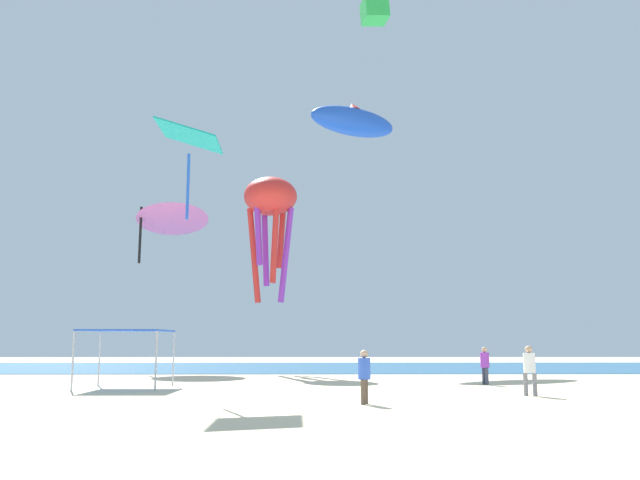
{
  "coord_description": "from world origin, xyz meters",
  "views": [
    {
      "loc": [
        -0.23,
        -20.78,
        1.83
      ],
      "look_at": [
        0.06,
        14.79,
        7.31
      ],
      "focal_mm": 36.86,
      "sensor_mm": 36.0,
      "label": 1
    }
  ],
  "objects_px": {
    "kite_inflatable_blue": "(353,122)",
    "canopy_tent": "(127,333)",
    "person_central": "(364,372)",
    "kite_diamond_teal": "(189,141)",
    "kite_octopus_red": "(270,203)",
    "kite_delta_pink": "(172,214)",
    "person_leftmost": "(529,366)",
    "person_near_tent": "(485,363)"
  },
  "relations": [
    {
      "from": "canopy_tent",
      "to": "kite_inflatable_blue",
      "type": "height_order",
      "value": "kite_inflatable_blue"
    },
    {
      "from": "canopy_tent",
      "to": "person_leftmost",
      "type": "height_order",
      "value": "canopy_tent"
    },
    {
      "from": "person_near_tent",
      "to": "kite_inflatable_blue",
      "type": "distance_m",
      "value": 25.07
    },
    {
      "from": "canopy_tent",
      "to": "kite_diamond_teal",
      "type": "xyz_separation_m",
      "value": [
        2.68,
        -2.32,
        7.17
      ]
    },
    {
      "from": "person_central",
      "to": "kite_diamond_teal",
      "type": "height_order",
      "value": "kite_diamond_teal"
    },
    {
      "from": "person_leftmost",
      "to": "person_central",
      "type": "relative_size",
      "value": 1.07
    },
    {
      "from": "kite_inflatable_blue",
      "to": "kite_octopus_red",
      "type": "relative_size",
      "value": 0.97
    },
    {
      "from": "person_central",
      "to": "person_leftmost",
      "type": "bearing_deg",
      "value": -42.34
    },
    {
      "from": "kite_inflatable_blue",
      "to": "canopy_tent",
      "type": "bearing_deg",
      "value": -147.01
    },
    {
      "from": "person_leftmost",
      "to": "kite_inflatable_blue",
      "type": "bearing_deg",
      "value": 120.63
    },
    {
      "from": "canopy_tent",
      "to": "kite_inflatable_blue",
      "type": "bearing_deg",
      "value": 62.71
    },
    {
      "from": "kite_inflatable_blue",
      "to": "kite_diamond_teal",
      "type": "height_order",
      "value": "kite_inflatable_blue"
    },
    {
      "from": "person_near_tent",
      "to": "kite_inflatable_blue",
      "type": "height_order",
      "value": "kite_inflatable_blue"
    },
    {
      "from": "canopy_tent",
      "to": "person_near_tent",
      "type": "bearing_deg",
      "value": 6.89
    },
    {
      "from": "person_central",
      "to": "kite_inflatable_blue",
      "type": "bearing_deg",
      "value": 18.14
    },
    {
      "from": "canopy_tent",
      "to": "person_leftmost",
      "type": "bearing_deg",
      "value": -14.29
    },
    {
      "from": "canopy_tent",
      "to": "kite_octopus_red",
      "type": "distance_m",
      "value": 15.58
    },
    {
      "from": "kite_inflatable_blue",
      "to": "person_central",
      "type": "bearing_deg",
      "value": -122.62
    },
    {
      "from": "kite_inflatable_blue",
      "to": "kite_octopus_red",
      "type": "distance_m",
      "value": 11.92
    },
    {
      "from": "person_leftmost",
      "to": "kite_inflatable_blue",
      "type": "distance_m",
      "value": 29.29
    },
    {
      "from": "kite_octopus_red",
      "to": "person_near_tent",
      "type": "bearing_deg",
      "value": -97.6
    },
    {
      "from": "kite_inflatable_blue",
      "to": "kite_diamond_teal",
      "type": "bearing_deg",
      "value": -138.55
    },
    {
      "from": "person_leftmost",
      "to": "kite_delta_pink",
      "type": "xyz_separation_m",
      "value": [
        -16.54,
        19.35,
        9.01
      ]
    },
    {
      "from": "person_central",
      "to": "kite_diamond_teal",
      "type": "xyz_separation_m",
      "value": [
        -6.22,
        4.35,
        8.41
      ]
    },
    {
      "from": "person_near_tent",
      "to": "kite_inflatable_blue",
      "type": "relative_size",
      "value": 0.21
    },
    {
      "from": "kite_delta_pink",
      "to": "person_leftmost",
      "type": "bearing_deg",
      "value": -65.65
    },
    {
      "from": "kite_octopus_red",
      "to": "kite_diamond_teal",
      "type": "distance_m",
      "value": 15.02
    },
    {
      "from": "canopy_tent",
      "to": "person_near_tent",
      "type": "relative_size",
      "value": 2.0
    },
    {
      "from": "kite_inflatable_blue",
      "to": "kite_octopus_red",
      "type": "xyz_separation_m",
      "value": [
        -5.48,
        -7.3,
        -7.66
      ]
    },
    {
      "from": "person_leftmost",
      "to": "canopy_tent",
      "type": "bearing_deg",
      "value": -174.45
    },
    {
      "from": "person_near_tent",
      "to": "kite_delta_pink",
      "type": "bearing_deg",
      "value": -141.16
    },
    {
      "from": "kite_octopus_red",
      "to": "kite_diamond_teal",
      "type": "relative_size",
      "value": 2.12
    },
    {
      "from": "person_near_tent",
      "to": "person_central",
      "type": "relative_size",
      "value": 1.01
    },
    {
      "from": "person_central",
      "to": "kite_octopus_red",
      "type": "bearing_deg",
      "value": 33.2
    },
    {
      "from": "person_leftmost",
      "to": "person_central",
      "type": "bearing_deg",
      "value": -133.52
    },
    {
      "from": "kite_inflatable_blue",
      "to": "person_near_tent",
      "type": "bearing_deg",
      "value": -106.06
    },
    {
      "from": "person_leftmost",
      "to": "kite_inflatable_blue",
      "type": "relative_size",
      "value": 0.23
    },
    {
      "from": "kite_octopus_red",
      "to": "kite_delta_pink",
      "type": "height_order",
      "value": "kite_octopus_red"
    },
    {
      "from": "person_leftmost",
      "to": "kite_diamond_teal",
      "type": "relative_size",
      "value": 0.47
    },
    {
      "from": "canopy_tent",
      "to": "person_near_tent",
      "type": "distance_m",
      "value": 14.79
    },
    {
      "from": "kite_diamond_teal",
      "to": "kite_octopus_red",
      "type": "bearing_deg",
      "value": 170.56
    },
    {
      "from": "person_near_tent",
      "to": "person_leftmost",
      "type": "xyz_separation_m",
      "value": [
        0.1,
        -5.52,
        0.05
      ]
    }
  ]
}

